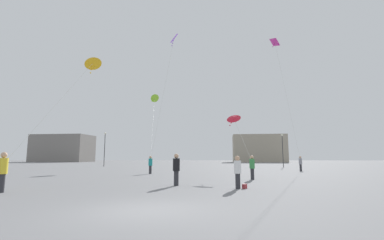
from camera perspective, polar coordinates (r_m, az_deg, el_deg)
The scene contains 17 objects.
ground_plane at distance 8.70m, azimuth -9.93°, elevation -18.51°, with size 300.00×300.00×0.00m, color slate.
person_in_white at distance 14.43m, azimuth 9.68°, elevation -10.56°, with size 0.37×0.37×1.70m.
person_in_grey at distance 35.16m, azimuth 22.10°, elevation -8.45°, with size 0.38×0.38×1.77m.
person_in_green at distance 20.48m, azimuth 12.68°, elevation -9.60°, with size 0.38×0.38×1.76m.
person_in_black at distance 15.78m, azimuth -3.36°, elevation -10.17°, with size 0.40×0.40×1.83m.
person_in_yellow at distance 15.44m, azimuth -35.33°, elevation -8.72°, with size 0.41×0.41×1.86m.
person_in_teal at distance 27.26m, azimuth -8.85°, elevation -9.23°, with size 0.39×0.39×1.77m.
kite_crimson_diamond at distance 23.97m, azimuth 8.85°, elevation 0.40°, with size 1.84×4.09×4.24m.
kite_amber_diamond at distance 21.08m, azimuth -20.41°, elevation 11.21°, with size 1.89×6.93×7.49m.
kite_violet_delta at distance 28.39m, azimuth -4.00°, elevation 16.56°, with size 2.98×1.82×12.72m.
kite_lime_diamond at distance 43.33m, azimuth -7.96°, elevation 4.59°, with size 4.00×15.53×10.39m.
kite_magenta_delta at distance 31.69m, azimuth 17.35°, elevation 15.08°, with size 4.05×6.08×13.11m.
building_left_hall at distance 111.43m, azimuth -25.78°, elevation -5.48°, with size 20.52×12.33×9.92m.
building_centre_hall at distance 98.05m, azimuth 13.99°, elevation -5.93°, with size 18.23×11.88×9.47m.
lamppost_east at distance 51.55m, azimuth -18.08°, elevation -4.91°, with size 0.36×0.36×6.18m.
lamppost_west at distance 47.60m, azimuth 18.70°, elevation -5.09°, with size 0.36×0.36×5.54m.
handbag_beside_flyer at distance 14.62m, azimuth 11.14°, elevation -13.68°, with size 0.32×0.14×0.24m, color maroon.
Camera 1 is at (2.18, -8.27, 1.61)m, focal length 25.05 mm.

